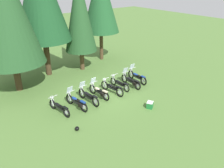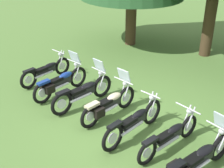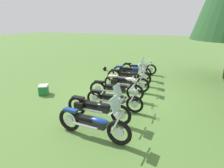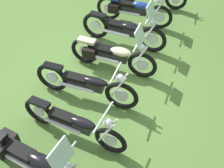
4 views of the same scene
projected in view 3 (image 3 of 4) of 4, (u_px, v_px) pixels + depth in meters
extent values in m
plane|color=#547A38|center=(123.00, 95.00, 9.12)|extent=(80.00, 80.00, 0.00)
torus|color=black|center=(151.00, 70.00, 12.33)|extent=(0.21, 0.70, 0.69)
cylinder|color=silver|center=(151.00, 70.00, 12.33)|extent=(0.09, 0.27, 0.26)
torus|color=black|center=(127.00, 68.00, 12.67)|extent=(0.21, 0.70, 0.69)
cylinder|color=silver|center=(127.00, 68.00, 12.67)|extent=(0.09, 0.27, 0.26)
cube|color=black|center=(139.00, 68.00, 12.47)|extent=(0.28, 0.78, 0.21)
ellipsoid|color=black|center=(142.00, 66.00, 12.39)|extent=(0.29, 0.57, 0.16)
cube|color=black|center=(135.00, 66.00, 12.49)|extent=(0.27, 0.53, 0.10)
cube|color=black|center=(128.00, 63.00, 12.55)|extent=(0.22, 0.46, 0.08)
cylinder|color=silver|center=(150.00, 65.00, 12.31)|extent=(0.09, 0.34, 0.65)
cylinder|color=silver|center=(150.00, 65.00, 12.19)|extent=(0.09, 0.34, 0.65)
cylinder|color=silver|center=(149.00, 59.00, 12.17)|extent=(0.67, 0.13, 0.04)
sphere|color=silver|center=(151.00, 61.00, 12.18)|extent=(0.19, 0.19, 0.17)
cylinder|color=silver|center=(136.00, 69.00, 12.43)|extent=(0.19, 0.77, 0.08)
torus|color=black|center=(145.00, 74.00, 11.28)|extent=(0.21, 0.75, 0.74)
cylinder|color=silver|center=(145.00, 74.00, 11.28)|extent=(0.09, 0.29, 0.29)
torus|color=black|center=(119.00, 72.00, 11.63)|extent=(0.21, 0.75, 0.74)
cylinder|color=silver|center=(119.00, 72.00, 11.63)|extent=(0.09, 0.29, 0.29)
cube|color=black|center=(132.00, 71.00, 11.42)|extent=(0.28, 0.78, 0.26)
ellipsoid|color=navy|center=(135.00, 69.00, 11.32)|extent=(0.30, 0.57, 0.20)
cube|color=black|center=(128.00, 69.00, 11.43)|extent=(0.28, 0.53, 0.10)
cube|color=navy|center=(120.00, 66.00, 11.50)|extent=(0.22, 0.46, 0.08)
cylinder|color=silver|center=(144.00, 68.00, 11.27)|extent=(0.09, 0.34, 0.65)
cylinder|color=silver|center=(144.00, 69.00, 11.14)|extent=(0.09, 0.34, 0.65)
cylinder|color=silver|center=(143.00, 63.00, 11.12)|extent=(0.71, 0.14, 0.04)
sphere|color=silver|center=(145.00, 65.00, 11.13)|extent=(0.19, 0.19, 0.17)
cylinder|color=silver|center=(128.00, 73.00, 11.38)|extent=(0.19, 0.77, 0.08)
cube|color=silver|center=(144.00, 60.00, 11.06)|extent=(0.46, 0.21, 0.39)
cube|color=black|center=(122.00, 70.00, 11.68)|extent=(0.18, 0.34, 0.26)
cube|color=black|center=(121.00, 71.00, 11.42)|extent=(0.18, 0.34, 0.26)
torus|color=black|center=(144.00, 79.00, 10.22)|extent=(0.15, 0.77, 0.77)
cylinder|color=silver|center=(144.00, 79.00, 10.22)|extent=(0.07, 0.30, 0.30)
torus|color=black|center=(114.00, 76.00, 10.71)|extent=(0.15, 0.77, 0.77)
cylinder|color=silver|center=(114.00, 76.00, 10.71)|extent=(0.07, 0.30, 0.30)
cube|color=black|center=(129.00, 76.00, 10.43)|extent=(0.26, 0.82, 0.23)
ellipsoid|color=black|center=(133.00, 74.00, 10.32)|extent=(0.30, 0.59, 0.18)
cube|color=black|center=(125.00, 73.00, 10.46)|extent=(0.28, 0.55, 0.10)
cube|color=black|center=(115.00, 70.00, 10.57)|extent=(0.22, 0.45, 0.08)
cylinder|color=silver|center=(143.00, 73.00, 10.21)|extent=(0.06, 0.34, 0.65)
cylinder|color=silver|center=(143.00, 74.00, 10.07)|extent=(0.06, 0.34, 0.65)
cylinder|color=silver|center=(142.00, 67.00, 10.06)|extent=(0.67, 0.07, 0.04)
sphere|color=silver|center=(143.00, 69.00, 10.07)|extent=(0.18, 0.18, 0.17)
cylinder|color=silver|center=(125.00, 78.00, 10.39)|extent=(0.13, 0.81, 0.08)
cube|color=silver|center=(142.00, 63.00, 10.00)|extent=(0.45, 0.18, 0.39)
torus|color=black|center=(142.00, 85.00, 9.27)|extent=(0.17, 0.73, 0.73)
cylinder|color=silver|center=(142.00, 85.00, 9.27)|extent=(0.08, 0.28, 0.28)
torus|color=black|center=(111.00, 83.00, 9.67)|extent=(0.17, 0.73, 0.73)
cylinder|color=silver|center=(111.00, 83.00, 9.67)|extent=(0.08, 0.28, 0.28)
cube|color=black|center=(126.00, 82.00, 9.44)|extent=(0.28, 0.76, 0.24)
ellipsoid|color=beige|center=(131.00, 79.00, 9.34)|extent=(0.31, 0.55, 0.18)
cube|color=black|center=(122.00, 79.00, 9.46)|extent=(0.29, 0.52, 0.10)
cube|color=beige|center=(113.00, 76.00, 9.54)|extent=(0.23, 0.46, 0.08)
cylinder|color=silver|center=(141.00, 79.00, 9.26)|extent=(0.08, 0.34, 0.65)
cylinder|color=silver|center=(141.00, 80.00, 9.12)|extent=(0.08, 0.34, 0.65)
cylinder|color=silver|center=(139.00, 72.00, 9.11)|extent=(0.75, 0.11, 0.04)
sphere|color=silver|center=(141.00, 75.00, 9.12)|extent=(0.19, 0.19, 0.17)
cylinder|color=silver|center=(122.00, 84.00, 9.39)|extent=(0.15, 0.75, 0.08)
cube|color=silver|center=(140.00, 68.00, 9.05)|extent=(0.45, 0.19, 0.39)
cube|color=black|center=(116.00, 80.00, 9.74)|extent=(0.17, 0.33, 0.26)
cube|color=black|center=(114.00, 82.00, 9.43)|extent=(0.17, 0.33, 0.26)
torus|color=black|center=(135.00, 93.00, 8.28)|extent=(0.19, 0.76, 0.75)
cylinder|color=silver|center=(135.00, 93.00, 8.28)|extent=(0.08, 0.30, 0.29)
torus|color=black|center=(98.00, 89.00, 8.69)|extent=(0.19, 0.76, 0.75)
cylinder|color=silver|center=(98.00, 89.00, 8.69)|extent=(0.08, 0.30, 0.29)
cube|color=black|center=(116.00, 89.00, 8.46)|extent=(0.27, 0.84, 0.22)
ellipsoid|color=black|center=(121.00, 86.00, 8.36)|extent=(0.29, 0.61, 0.17)
cube|color=black|center=(111.00, 86.00, 8.48)|extent=(0.27, 0.57, 0.10)
cube|color=black|center=(99.00, 82.00, 8.56)|extent=(0.21, 0.46, 0.08)
cylinder|color=silver|center=(134.00, 85.00, 8.26)|extent=(0.08, 0.34, 0.65)
cylinder|color=silver|center=(134.00, 86.00, 8.14)|extent=(0.08, 0.34, 0.65)
cylinder|color=silver|center=(132.00, 78.00, 8.12)|extent=(0.65, 0.11, 0.04)
sphere|color=silver|center=(134.00, 81.00, 8.13)|extent=(0.19, 0.19, 0.17)
cylinder|color=silver|center=(111.00, 91.00, 8.42)|extent=(0.17, 0.83, 0.08)
torus|color=black|center=(135.00, 104.00, 7.24)|extent=(0.10, 0.66, 0.66)
cylinder|color=silver|center=(135.00, 104.00, 7.24)|extent=(0.05, 0.26, 0.26)
torus|color=black|center=(95.00, 98.00, 7.79)|extent=(0.10, 0.66, 0.66)
cylinder|color=silver|center=(95.00, 98.00, 7.79)|extent=(0.05, 0.26, 0.26)
cube|color=black|center=(114.00, 99.00, 7.49)|extent=(0.19, 0.81, 0.20)
ellipsoid|color=black|center=(119.00, 97.00, 7.37)|extent=(0.23, 0.58, 0.16)
cube|color=black|center=(108.00, 96.00, 7.54)|extent=(0.21, 0.54, 0.10)
cube|color=black|center=(96.00, 91.00, 7.67)|extent=(0.17, 0.44, 0.08)
cylinder|color=silver|center=(134.00, 96.00, 7.23)|extent=(0.05, 0.34, 0.65)
cylinder|color=silver|center=(133.00, 97.00, 7.11)|extent=(0.05, 0.34, 0.65)
cylinder|color=silver|center=(131.00, 88.00, 7.09)|extent=(0.77, 0.05, 0.04)
sphere|color=silver|center=(134.00, 91.00, 7.10)|extent=(0.17, 0.17, 0.17)
cylinder|color=silver|center=(108.00, 101.00, 7.47)|extent=(0.09, 0.81, 0.08)
torus|color=black|center=(121.00, 115.00, 6.36)|extent=(0.14, 0.72, 0.72)
cylinder|color=silver|center=(121.00, 115.00, 6.36)|extent=(0.06, 0.28, 0.27)
torus|color=black|center=(77.00, 106.00, 7.02)|extent=(0.14, 0.72, 0.72)
cylinder|color=silver|center=(77.00, 106.00, 7.02)|extent=(0.06, 0.28, 0.27)
cube|color=black|center=(98.00, 108.00, 6.66)|extent=(0.24, 0.85, 0.21)
ellipsoid|color=black|center=(104.00, 105.00, 6.53)|extent=(0.29, 0.61, 0.16)
cube|color=black|center=(92.00, 104.00, 6.72)|extent=(0.27, 0.57, 0.10)
cube|color=black|center=(78.00, 98.00, 6.89)|extent=(0.21, 0.45, 0.08)
cylinder|color=silver|center=(120.00, 105.00, 6.36)|extent=(0.06, 0.34, 0.65)
cylinder|color=silver|center=(118.00, 107.00, 6.23)|extent=(0.06, 0.34, 0.65)
cylinder|color=silver|center=(117.00, 96.00, 6.22)|extent=(0.78, 0.07, 0.04)
sphere|color=silver|center=(120.00, 100.00, 6.23)|extent=(0.18, 0.18, 0.17)
cylinder|color=silver|center=(91.00, 110.00, 6.64)|extent=(0.11, 0.84, 0.08)
cube|color=silver|center=(118.00, 91.00, 6.16)|extent=(0.45, 0.17, 0.39)
cube|color=black|center=(84.00, 103.00, 7.06)|extent=(0.15, 0.33, 0.26)
cube|color=black|center=(79.00, 106.00, 6.77)|extent=(0.15, 0.33, 0.26)
torus|color=black|center=(119.00, 133.00, 5.33)|extent=(0.17, 0.75, 0.75)
cylinder|color=silver|center=(119.00, 133.00, 5.33)|extent=(0.07, 0.28, 0.28)
torus|color=black|center=(69.00, 120.00, 6.03)|extent=(0.17, 0.75, 0.75)
cylinder|color=silver|center=(69.00, 120.00, 6.03)|extent=(0.07, 0.28, 0.28)
cube|color=black|center=(93.00, 123.00, 5.65)|extent=(0.24, 0.84, 0.21)
ellipsoid|color=navy|center=(99.00, 121.00, 5.52)|extent=(0.27, 0.60, 0.16)
cube|color=black|center=(86.00, 118.00, 5.72)|extent=(0.25, 0.57, 0.10)
cube|color=navy|center=(71.00, 110.00, 5.89)|extent=(0.20, 0.45, 0.08)
cylinder|color=silver|center=(118.00, 121.00, 5.33)|extent=(0.07, 0.34, 0.65)
cylinder|color=silver|center=(116.00, 124.00, 5.21)|extent=(0.07, 0.34, 0.65)
cylinder|color=silver|center=(114.00, 110.00, 5.20)|extent=(0.78, 0.09, 0.04)
sphere|color=silver|center=(118.00, 115.00, 5.20)|extent=(0.18, 0.18, 0.17)
cylinder|color=silver|center=(85.00, 126.00, 5.65)|extent=(0.14, 0.83, 0.08)
cube|color=silver|center=(115.00, 104.00, 5.13)|extent=(0.45, 0.18, 0.39)
cube|color=#1E7233|center=(44.00, 90.00, 9.10)|extent=(0.60, 0.58, 0.40)
cube|color=silver|center=(43.00, 86.00, 9.03)|extent=(0.61, 0.59, 0.04)
sphere|color=black|center=(105.00, 69.00, 13.49)|extent=(0.26, 0.26, 0.26)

